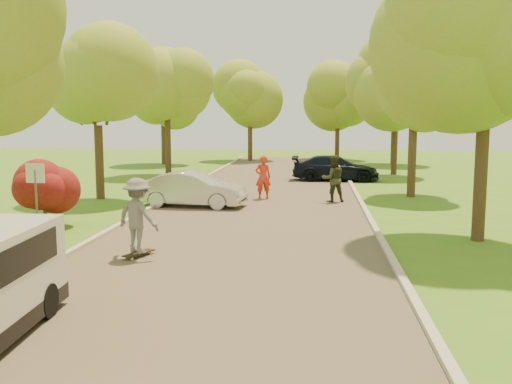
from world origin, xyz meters
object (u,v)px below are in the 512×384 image
at_px(silver_sedan, 193,189).
at_px(skateboarder, 138,216).
at_px(street_sign, 36,185).
at_px(longboard, 139,253).
at_px(person_striped, 263,177).
at_px(person_olive, 333,179).
at_px(dark_sedan, 335,168).

height_order(silver_sedan, skateboarder, skateboarder).
relative_size(street_sign, longboard, 2.20).
xyz_separation_m(street_sign, person_striped, (5.77, 8.65, -0.63)).
distance_m(street_sign, person_striped, 10.42).
bearing_deg(silver_sedan, street_sign, 158.92).
relative_size(street_sign, person_olive, 1.12).
height_order(dark_sedan, skateboarder, skateboarder).
bearing_deg(person_olive, silver_sedan, 5.07).
height_order(longboard, skateboarder, skateboarder).
bearing_deg(person_olive, skateboarder, 49.70).
xyz_separation_m(dark_sedan, person_olive, (-0.37, -8.09, 0.28)).
xyz_separation_m(dark_sedan, person_striped, (-3.33, -7.47, 0.24)).
bearing_deg(person_striped, longboard, 62.78).
bearing_deg(street_sign, skateboarder, -27.89).
bearing_deg(skateboarder, silver_sedan, -62.42).
relative_size(silver_sedan, person_olive, 2.14).
bearing_deg(person_striped, silver_sedan, 27.88).
distance_m(street_sign, longboard, 4.32).
height_order(skateboarder, person_striped, skateboarder).
relative_size(skateboarder, person_olive, 0.97).
distance_m(skateboarder, person_olive, 11.18).
distance_m(silver_sedan, skateboarder, 8.16).
xyz_separation_m(silver_sedan, person_striped, (2.55, 2.41, 0.25)).
bearing_deg(dark_sedan, person_olive, 178.04).
bearing_deg(skateboarder, street_sign, -2.91).
bearing_deg(person_olive, street_sign, 29.66).
height_order(street_sign, person_striped, street_sign).
relative_size(silver_sedan, dark_sedan, 0.87).
bearing_deg(dark_sedan, skateboarder, 163.71).
distance_m(street_sign, skateboarder, 4.10).
bearing_deg(skateboarder, person_olive, -92.34).
relative_size(street_sign, person_striped, 1.16).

